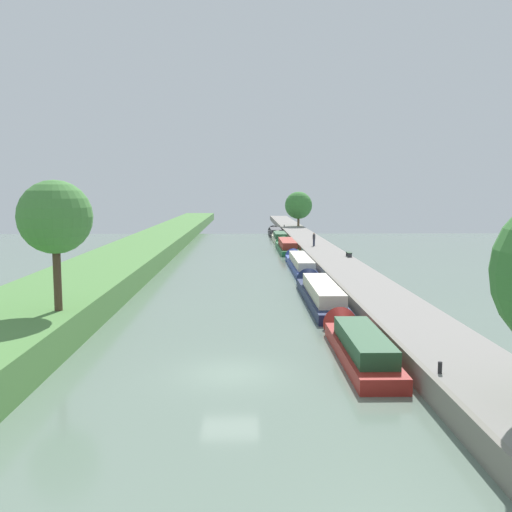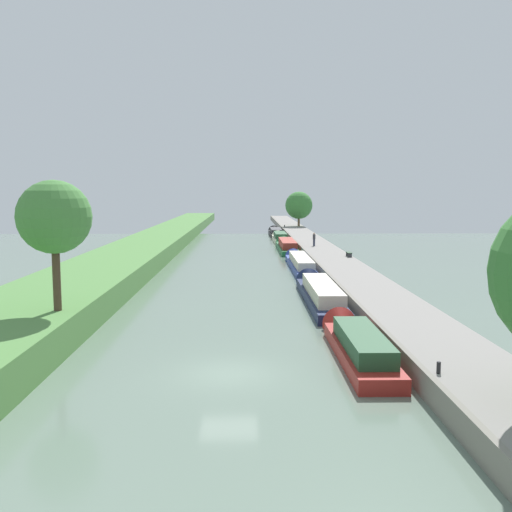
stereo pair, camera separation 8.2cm
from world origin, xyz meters
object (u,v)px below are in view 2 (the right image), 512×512
Objects in this scene: narrowboat_navy at (320,293)px; person_walking at (314,239)px; mooring_bollard_near at (439,368)px; park_bench at (349,253)px; narrowboat_blue at (300,263)px; narrowboat_cream at (280,237)px; narrowboat_black at (275,232)px; narrowboat_green at (287,246)px; mooring_bollard_far at (285,226)px; narrowboat_red at (357,344)px.

narrowboat_navy is 9.08× the size of person_walking.
mooring_bollard_near is 0.30× the size of park_bench.
person_walking is at bearing 76.91° from narrowboat_blue.
narrowboat_cream is 0.93× the size of narrowboat_black.
narrowboat_black is at bearing 95.89° from person_walking.
narrowboat_green is 26.31m from narrowboat_black.
narrowboat_navy is 17.28m from narrowboat_blue.
narrowboat_blue is 1.32× the size of narrowboat_black.
narrowboat_black is (0.01, 61.00, -0.13)m from narrowboat_navy.
mooring_bollard_near is at bearing -87.24° from narrowboat_blue.
narrowboat_green is at bearing 89.79° from narrowboat_navy.
mooring_bollard_far is at bearing 88.27° from narrowboat_navy.
narrowboat_cream is at bearing 90.02° from narrowboat_red.
narrowboat_cream is at bearing 90.37° from narrowboat_green.
narrowboat_black is (-0.12, 26.31, -0.11)m from narrowboat_green.
narrowboat_cream is 25.89× the size of mooring_bollard_far.
mooring_bollard_near is (1.98, -80.34, 0.76)m from narrowboat_black.
narrowboat_navy is at bearing -90.01° from narrowboat_black.
narrowboat_blue is at bearing 89.68° from narrowboat_red.
person_walking is at bearing 101.21° from park_bench.
narrowboat_red is at bearing -89.96° from narrowboat_black.
narrowboat_black is (-0.05, 74.52, -0.09)m from narrowboat_red.
narrowboat_blue is at bearing -89.66° from narrowboat_cream.
person_walking is 36.07m from mooring_bollard_far.
mooring_bollard_far is at bearing 83.68° from narrowboat_cream.
narrowboat_red is 43.70m from person_walking.
narrowboat_red is 7.15× the size of park_bench.
narrowboat_green is 1.27× the size of narrowboat_cream.
narrowboat_navy reaches higher than narrowboat_red.
narrowboat_navy reaches higher than mooring_bollard_near.
mooring_bollard_near is 38.10m from park_bench.
mooring_bollard_far reaches higher than narrowboat_blue.
mooring_bollard_near is at bearing -88.59° from narrowboat_black.
narrowboat_green reaches higher than narrowboat_black.
person_walking reaches higher than narrowboat_navy.
mooring_bollard_far is at bearing 88.61° from narrowboat_red.
narrowboat_blue is 1.41× the size of narrowboat_cream.
person_walking is (3.07, -4.64, 1.30)m from narrowboat_green.
narrowboat_red is 62.00m from narrowboat_cream.
narrowboat_blue is 17.42m from narrowboat_green.
park_bench is at bearing 73.61° from narrowboat_navy.
narrowboat_navy is 1.29× the size of narrowboat_cream.
narrowboat_navy is 1.02× the size of narrowboat_green.
park_bench is at bearing -79.71° from narrowboat_cream.
narrowboat_cream is (0.04, 48.49, -0.04)m from narrowboat_navy.
narrowboat_black is (-0.22, 43.73, -0.07)m from narrowboat_blue.
narrowboat_navy reaches higher than narrowboat_cream.
narrowboat_cream is at bearing 100.29° from park_bench.
mooring_bollard_far is 47.63m from park_bench.
narrowboat_navy is 1.21× the size of narrowboat_black.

